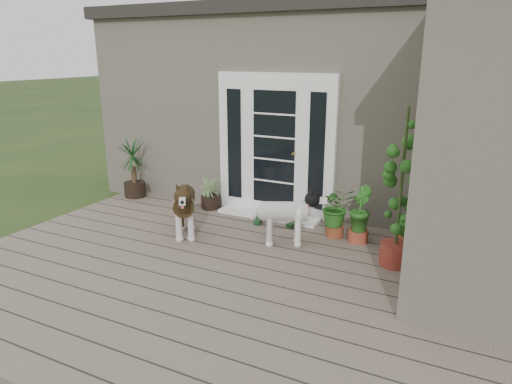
% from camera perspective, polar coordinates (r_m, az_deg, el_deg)
% --- Properties ---
extents(deck, '(6.20, 4.60, 0.12)m').
position_cam_1_polar(deck, '(5.49, -5.45, -10.20)').
color(deck, '#6B5B4C').
rests_on(deck, ground).
extents(house_main, '(7.40, 4.00, 3.10)m').
position_cam_1_polar(house_main, '(8.84, 9.14, 10.05)').
color(house_main, '#665E54').
rests_on(house_main, ground).
extents(roof_main, '(7.60, 4.20, 0.20)m').
position_cam_1_polar(roof_main, '(8.81, 9.66, 20.76)').
color(roof_main, '#2D2826').
rests_on(roof_main, house_main).
extents(house_wing, '(1.60, 2.40, 3.10)m').
position_cam_1_polar(house_wing, '(5.33, 28.95, 3.97)').
color(house_wing, '#665E54').
rests_on(house_wing, ground).
extents(door_unit, '(1.90, 0.14, 2.15)m').
position_cam_1_polar(door_unit, '(7.06, 2.36, 5.72)').
color(door_unit, white).
rests_on(door_unit, deck).
extents(door_step, '(1.60, 0.40, 0.05)m').
position_cam_1_polar(door_step, '(7.16, 1.60, -2.82)').
color(door_step, white).
rests_on(door_step, deck).
extents(brindle_dog, '(0.80, 0.95, 0.74)m').
position_cam_1_polar(brindle_dog, '(6.38, -8.73, -2.24)').
color(brindle_dog, '#3C2C15').
rests_on(brindle_dog, deck).
extents(white_dog, '(0.87, 0.65, 0.67)m').
position_cam_1_polar(white_dog, '(6.05, 3.48, -3.48)').
color(white_dog, white).
rests_on(white_dog, deck).
extents(spider_plant, '(0.58, 0.58, 0.57)m').
position_cam_1_polar(spider_plant, '(7.51, -5.60, 0.12)').
color(spider_plant, '#95B56F').
rests_on(spider_plant, deck).
extents(yucca, '(0.77, 0.77, 1.01)m').
position_cam_1_polar(yucca, '(8.31, -14.83, 2.82)').
color(yucca, black).
rests_on(yucca, deck).
extents(herb_a, '(0.68, 0.68, 0.64)m').
position_cam_1_polar(herb_a, '(6.38, 9.76, -2.74)').
color(herb_a, '#205B1A').
rests_on(herb_a, deck).
extents(herb_b, '(0.46, 0.46, 0.55)m').
position_cam_1_polar(herb_b, '(6.29, 12.54, -3.60)').
color(herb_b, '#205217').
rests_on(herb_b, deck).
extents(herb_c, '(0.55, 0.55, 0.61)m').
position_cam_1_polar(herb_c, '(6.30, 18.43, -3.78)').
color(herb_c, '#184C15').
rests_on(herb_c, deck).
extents(sapling, '(0.64, 0.64, 1.93)m').
position_cam_1_polar(sapling, '(5.50, 17.43, 0.62)').
color(sapling, '#1B6020').
rests_on(sapling, deck).
extents(clog_left, '(0.20, 0.31, 0.09)m').
position_cam_1_polar(clog_left, '(6.90, 0.29, -3.44)').
color(clog_left, '#173A1D').
rests_on(clog_left, deck).
extents(clog_right, '(0.22, 0.32, 0.09)m').
position_cam_1_polar(clog_right, '(6.76, 4.69, -3.93)').
color(clog_right, '#163818').
rests_on(clog_right, deck).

